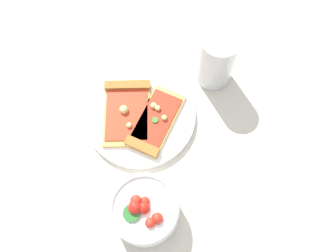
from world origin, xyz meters
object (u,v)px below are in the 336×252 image
(pizza_slice_near, at_px, (154,124))
(salad_bowl, at_px, (145,210))
(plate, at_px, (140,115))
(soda_glass, at_px, (216,60))
(pizza_slice_far, at_px, (127,108))

(pizza_slice_near, xyz_separation_m, salad_bowl, (0.16, 0.09, 0.02))
(plate, bearing_deg, salad_bowl, 37.25)
(plate, distance_m, salad_bowl, 0.21)
(pizza_slice_near, relative_size, soda_glass, 1.22)
(pizza_slice_near, distance_m, soda_glass, 0.19)
(plate, height_order, salad_bowl, salad_bowl)
(pizza_slice_near, xyz_separation_m, soda_glass, (-0.18, 0.04, 0.05))
(pizza_slice_far, bearing_deg, pizza_slice_near, 91.27)
(pizza_slice_far, xyz_separation_m, salad_bowl, (0.16, 0.16, 0.02))
(soda_glass, bearing_deg, salad_bowl, 7.33)
(soda_glass, bearing_deg, plate, -24.95)
(salad_bowl, relative_size, soda_glass, 0.98)
(pizza_slice_near, relative_size, pizza_slice_far, 0.90)
(pizza_slice_far, distance_m, salad_bowl, 0.23)
(pizza_slice_near, distance_m, pizza_slice_far, 0.07)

